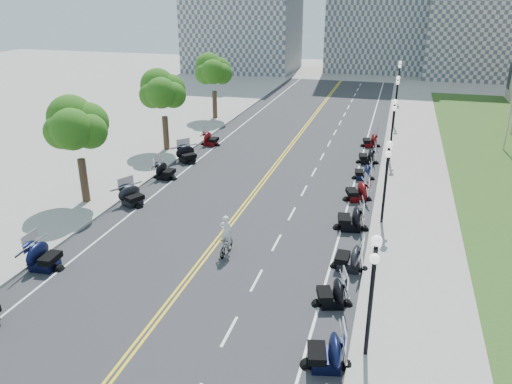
# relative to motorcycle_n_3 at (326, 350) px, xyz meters

# --- Properties ---
(ground) EXTENTS (160.00, 160.00, 0.00)m
(ground) POSITION_rel_motorcycle_n_3_xyz_m (-7.24, 8.94, -0.73)
(ground) COLOR gray
(road) EXTENTS (16.00, 90.00, 0.01)m
(road) POSITION_rel_motorcycle_n_3_xyz_m (-7.24, 18.94, -0.72)
(road) COLOR #333335
(road) RESTS_ON ground
(centerline_yellow_a) EXTENTS (0.12, 90.00, 0.00)m
(centerline_yellow_a) POSITION_rel_motorcycle_n_3_xyz_m (-7.36, 18.94, -0.72)
(centerline_yellow_a) COLOR yellow
(centerline_yellow_a) RESTS_ON road
(centerline_yellow_b) EXTENTS (0.12, 90.00, 0.00)m
(centerline_yellow_b) POSITION_rel_motorcycle_n_3_xyz_m (-7.12, 18.94, -0.72)
(centerline_yellow_b) COLOR yellow
(centerline_yellow_b) RESTS_ON road
(edge_line_north) EXTENTS (0.12, 90.00, 0.00)m
(edge_line_north) POSITION_rel_motorcycle_n_3_xyz_m (-0.84, 18.94, -0.72)
(edge_line_north) COLOR white
(edge_line_north) RESTS_ON road
(edge_line_south) EXTENTS (0.12, 90.00, 0.00)m
(edge_line_south) POSITION_rel_motorcycle_n_3_xyz_m (-13.64, 18.94, -0.72)
(edge_line_south) COLOR white
(edge_line_south) RESTS_ON road
(lane_dash_4) EXTENTS (0.12, 2.00, 0.00)m
(lane_dash_4) POSITION_rel_motorcycle_n_3_xyz_m (-4.04, 0.94, -0.72)
(lane_dash_4) COLOR white
(lane_dash_4) RESTS_ON road
(lane_dash_5) EXTENTS (0.12, 2.00, 0.00)m
(lane_dash_5) POSITION_rel_motorcycle_n_3_xyz_m (-4.04, 4.94, -0.72)
(lane_dash_5) COLOR white
(lane_dash_5) RESTS_ON road
(lane_dash_6) EXTENTS (0.12, 2.00, 0.00)m
(lane_dash_6) POSITION_rel_motorcycle_n_3_xyz_m (-4.04, 8.94, -0.72)
(lane_dash_6) COLOR white
(lane_dash_6) RESTS_ON road
(lane_dash_7) EXTENTS (0.12, 2.00, 0.00)m
(lane_dash_7) POSITION_rel_motorcycle_n_3_xyz_m (-4.04, 12.94, -0.72)
(lane_dash_7) COLOR white
(lane_dash_7) RESTS_ON road
(lane_dash_8) EXTENTS (0.12, 2.00, 0.00)m
(lane_dash_8) POSITION_rel_motorcycle_n_3_xyz_m (-4.04, 16.94, -0.72)
(lane_dash_8) COLOR white
(lane_dash_8) RESTS_ON road
(lane_dash_9) EXTENTS (0.12, 2.00, 0.00)m
(lane_dash_9) POSITION_rel_motorcycle_n_3_xyz_m (-4.04, 20.94, -0.72)
(lane_dash_9) COLOR white
(lane_dash_9) RESTS_ON road
(lane_dash_10) EXTENTS (0.12, 2.00, 0.00)m
(lane_dash_10) POSITION_rel_motorcycle_n_3_xyz_m (-4.04, 24.94, -0.72)
(lane_dash_10) COLOR white
(lane_dash_10) RESTS_ON road
(lane_dash_11) EXTENTS (0.12, 2.00, 0.00)m
(lane_dash_11) POSITION_rel_motorcycle_n_3_xyz_m (-4.04, 28.94, -0.72)
(lane_dash_11) COLOR white
(lane_dash_11) RESTS_ON road
(lane_dash_12) EXTENTS (0.12, 2.00, 0.00)m
(lane_dash_12) POSITION_rel_motorcycle_n_3_xyz_m (-4.04, 32.94, -0.72)
(lane_dash_12) COLOR white
(lane_dash_12) RESTS_ON road
(lane_dash_13) EXTENTS (0.12, 2.00, 0.00)m
(lane_dash_13) POSITION_rel_motorcycle_n_3_xyz_m (-4.04, 36.94, -0.72)
(lane_dash_13) COLOR white
(lane_dash_13) RESTS_ON road
(lane_dash_14) EXTENTS (0.12, 2.00, 0.00)m
(lane_dash_14) POSITION_rel_motorcycle_n_3_xyz_m (-4.04, 40.94, -0.72)
(lane_dash_14) COLOR white
(lane_dash_14) RESTS_ON road
(lane_dash_15) EXTENTS (0.12, 2.00, 0.00)m
(lane_dash_15) POSITION_rel_motorcycle_n_3_xyz_m (-4.04, 44.94, -0.72)
(lane_dash_15) COLOR white
(lane_dash_15) RESTS_ON road
(lane_dash_16) EXTENTS (0.12, 2.00, 0.00)m
(lane_dash_16) POSITION_rel_motorcycle_n_3_xyz_m (-4.04, 48.94, -0.72)
(lane_dash_16) COLOR white
(lane_dash_16) RESTS_ON road
(lane_dash_17) EXTENTS (0.12, 2.00, 0.00)m
(lane_dash_17) POSITION_rel_motorcycle_n_3_xyz_m (-4.04, 52.94, -0.72)
(lane_dash_17) COLOR white
(lane_dash_17) RESTS_ON road
(lane_dash_18) EXTENTS (0.12, 2.00, 0.00)m
(lane_dash_18) POSITION_rel_motorcycle_n_3_xyz_m (-4.04, 56.94, -0.72)
(lane_dash_18) COLOR white
(lane_dash_18) RESTS_ON road
(lane_dash_19) EXTENTS (0.12, 2.00, 0.00)m
(lane_dash_19) POSITION_rel_motorcycle_n_3_xyz_m (-4.04, 60.94, -0.72)
(lane_dash_19) COLOR white
(lane_dash_19) RESTS_ON road
(sidewalk_north) EXTENTS (5.00, 90.00, 0.15)m
(sidewalk_north) POSITION_rel_motorcycle_n_3_xyz_m (3.26, 18.94, -0.65)
(sidewalk_north) COLOR #9E9991
(sidewalk_north) RESTS_ON ground
(sidewalk_south) EXTENTS (5.00, 90.00, 0.15)m
(sidewalk_south) POSITION_rel_motorcycle_n_3_xyz_m (-17.74, 18.94, -0.65)
(sidewalk_south) COLOR #9E9991
(sidewalk_south) RESTS_ON ground
(lawn) EXTENTS (9.00, 60.00, 0.10)m
(lawn) POSITION_rel_motorcycle_n_3_xyz_m (10.26, 26.94, -0.68)
(lawn) COLOR #356023
(lawn) RESTS_ON ground
(distant_block_c) EXTENTS (20.00, 14.00, 22.00)m
(distant_block_c) POSITION_rel_motorcycle_n_3_xyz_m (14.76, 73.94, 10.27)
(distant_block_c) COLOR gray
(distant_block_c) RESTS_ON ground
(street_lamp_1) EXTENTS (0.50, 1.20, 4.90)m
(street_lamp_1) POSITION_rel_motorcycle_n_3_xyz_m (1.36, 0.94, 1.87)
(street_lamp_1) COLOR black
(street_lamp_1) RESTS_ON sidewalk_north
(street_lamp_2) EXTENTS (0.50, 1.20, 4.90)m
(street_lamp_2) POSITION_rel_motorcycle_n_3_xyz_m (1.36, 12.94, 1.87)
(street_lamp_2) COLOR black
(street_lamp_2) RESTS_ON sidewalk_north
(street_lamp_3) EXTENTS (0.50, 1.20, 4.90)m
(street_lamp_3) POSITION_rel_motorcycle_n_3_xyz_m (1.36, 24.94, 1.87)
(street_lamp_3) COLOR black
(street_lamp_3) RESTS_ON sidewalk_north
(street_lamp_4) EXTENTS (0.50, 1.20, 4.90)m
(street_lamp_4) POSITION_rel_motorcycle_n_3_xyz_m (1.36, 36.94, 1.87)
(street_lamp_4) COLOR black
(street_lamp_4) RESTS_ON sidewalk_north
(street_lamp_5) EXTENTS (0.50, 1.20, 4.90)m
(street_lamp_5) POSITION_rel_motorcycle_n_3_xyz_m (1.36, 48.94, 1.87)
(street_lamp_5) COLOR black
(street_lamp_5) RESTS_ON sidewalk_north
(tree_2) EXTENTS (4.80, 4.80, 9.20)m
(tree_2) POSITION_rel_motorcycle_n_3_xyz_m (-17.24, 10.94, 4.02)
(tree_2) COLOR #235619
(tree_2) RESTS_ON sidewalk_south
(tree_3) EXTENTS (4.80, 4.80, 9.20)m
(tree_3) POSITION_rel_motorcycle_n_3_xyz_m (-17.24, 22.94, 4.02)
(tree_3) COLOR #235619
(tree_3) RESTS_ON sidewalk_south
(tree_4) EXTENTS (4.80, 4.80, 9.20)m
(tree_4) POSITION_rel_motorcycle_n_3_xyz_m (-17.24, 34.94, 4.02)
(tree_4) COLOR #235619
(tree_4) RESTS_ON sidewalk_south
(motorcycle_n_3) EXTENTS (2.48, 2.48, 1.45)m
(motorcycle_n_3) POSITION_rel_motorcycle_n_3_xyz_m (0.00, 0.00, 0.00)
(motorcycle_n_3) COLOR black
(motorcycle_n_3) RESTS_ON road
(motorcycle_n_4) EXTENTS (2.40, 2.40, 1.34)m
(motorcycle_n_4) POSITION_rel_motorcycle_n_3_xyz_m (-0.35, 3.95, -0.05)
(motorcycle_n_4) COLOR black
(motorcycle_n_4) RESTS_ON road
(motorcycle_n_5) EXTENTS (2.14, 2.14, 1.44)m
(motorcycle_n_5) POSITION_rel_motorcycle_n_3_xyz_m (0.05, 7.25, -0.01)
(motorcycle_n_5) COLOR black
(motorcycle_n_5) RESTS_ON road
(motorcycle_n_6) EXTENTS (2.54, 2.54, 1.54)m
(motorcycle_n_6) POSITION_rel_motorcycle_n_3_xyz_m (-0.36, 11.77, 0.04)
(motorcycle_n_6) COLOR black
(motorcycle_n_6) RESTS_ON road
(motorcycle_n_7) EXTENTS (2.61, 2.61, 1.44)m
(motorcycle_n_7) POSITION_rel_motorcycle_n_3_xyz_m (-0.40, 16.25, -0.01)
(motorcycle_n_7) COLOR #590A0C
(motorcycle_n_7) RESTS_ON road
(motorcycle_n_8) EXTENTS (2.04, 2.04, 1.26)m
(motorcycle_n_8) POSITION_rel_motorcycle_n_3_xyz_m (-0.35, 20.44, -0.10)
(motorcycle_n_8) COLOR black
(motorcycle_n_8) RESTS_ON road
(motorcycle_n_9) EXTENTS (2.22, 2.22, 1.37)m
(motorcycle_n_9) POSITION_rel_motorcycle_n_3_xyz_m (-0.34, 24.23, -0.04)
(motorcycle_n_9) COLOR black
(motorcycle_n_9) RESTS_ON road
(motorcycle_n_10) EXTENTS (2.22, 2.22, 1.34)m
(motorcycle_n_10) POSITION_rel_motorcycle_n_3_xyz_m (-0.42, 28.99, -0.06)
(motorcycle_n_10) COLOR #590A0C
(motorcycle_n_10) RESTS_ON road
(motorcycle_s_4) EXTENTS (2.31, 2.31, 1.52)m
(motorcycle_s_4) POSITION_rel_motorcycle_n_3_xyz_m (-14.44, 3.15, 0.03)
(motorcycle_s_4) COLOR black
(motorcycle_s_4) RESTS_ON road
(motorcycle_s_6) EXTENTS (2.74, 2.74, 1.42)m
(motorcycle_s_6) POSITION_rel_motorcycle_n_3_xyz_m (-14.21, 11.48, -0.02)
(motorcycle_s_6) COLOR black
(motorcycle_s_6) RESTS_ON road
(motorcycle_s_7) EXTENTS (2.02, 2.02, 1.37)m
(motorcycle_s_7) POSITION_rel_motorcycle_n_3_xyz_m (-14.29, 16.51, -0.04)
(motorcycle_s_7) COLOR black
(motorcycle_s_7) RESTS_ON road
(motorcycle_s_8) EXTENTS (2.92, 2.92, 1.45)m
(motorcycle_s_8) POSITION_rel_motorcycle_n_3_xyz_m (-14.31, 20.56, -0.00)
(motorcycle_s_8) COLOR black
(motorcycle_s_8) RESTS_ON road
(motorcycle_s_9) EXTENTS (1.97, 1.97, 1.35)m
(motorcycle_s_9) POSITION_rel_motorcycle_n_3_xyz_m (-14.15, 25.50, -0.05)
(motorcycle_s_9) COLOR #590A0C
(motorcycle_s_9) RESTS_ON road
(bicycle) EXTENTS (0.56, 1.74, 1.03)m
(bicycle) POSITION_rel_motorcycle_n_3_xyz_m (-6.25, 7.00, -0.21)
(bicycle) COLOR #A51414
(bicycle) RESTS_ON road
(cyclist_rider) EXTENTS (0.68, 0.44, 1.86)m
(cyclist_rider) POSITION_rel_motorcycle_n_3_xyz_m (-6.25, 7.00, 1.23)
(cyclist_rider) COLOR white
(cyclist_rider) RESTS_ON bicycle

